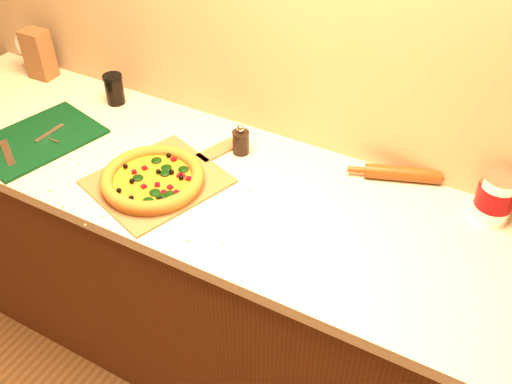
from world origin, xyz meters
name	(u,v)px	position (x,y,z in m)	size (l,w,h in m)	color
cabinet	(255,294)	(0.00, 1.43, 0.43)	(2.80, 0.65, 0.86)	#4C2510
countertop	(255,200)	(0.00, 1.43, 0.88)	(2.84, 0.68, 0.04)	beige
pizza_peel	(161,179)	(-0.30, 1.34, 0.90)	(0.45, 0.55, 0.01)	brown
pizza	(153,179)	(-0.30, 1.31, 0.93)	(0.32, 0.32, 0.05)	#B4752D
cutting_board	(37,139)	(-0.81, 1.31, 0.91)	(0.38, 0.46, 0.03)	black
bottle_cap	(174,179)	(-0.26, 1.36, 0.90)	(0.03, 0.03, 0.01)	black
pepper_grinder	(241,141)	(-0.15, 1.60, 0.94)	(0.06, 0.06, 0.11)	black
rolling_pin	(403,174)	(0.37, 1.71, 0.92)	(0.33, 0.14, 0.05)	#613610
coffee_canister	(496,197)	(0.65, 1.67, 0.98)	(0.11, 0.11, 0.15)	silver
wine_glass	(24,45)	(-1.18, 1.66, 1.03)	(0.07, 0.07, 0.18)	silver
paper_bag	(39,54)	(-1.12, 1.67, 1.00)	(0.10, 0.08, 0.20)	brown
dark_jar	(114,89)	(-0.73, 1.65, 0.96)	(0.07, 0.07, 0.12)	black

